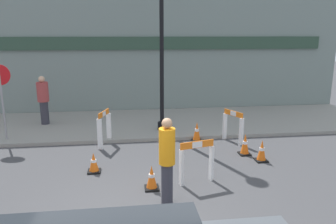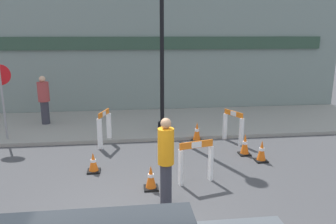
{
  "view_description": "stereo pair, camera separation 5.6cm",
  "coord_description": "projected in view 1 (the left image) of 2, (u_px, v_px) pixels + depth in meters",
  "views": [
    {
      "loc": [
        0.02,
        -4.88,
        3.2
      ],
      "look_at": [
        1.17,
        4.13,
        1.0
      ],
      "focal_mm": 35.0,
      "sensor_mm": 36.0,
      "label": 1
    },
    {
      "loc": [
        0.07,
        -4.88,
        3.2
      ],
      "look_at": [
        1.17,
        4.13,
        1.0
      ],
      "focal_mm": 35.0,
      "sensor_mm": 36.0,
      "label": 2
    }
  ],
  "objects": [
    {
      "name": "sidewalk_slab",
      "position": [
        127.0,
        124.0,
        11.64
      ],
      "size": [
        18.0,
        3.86,
        0.11
      ],
      "color": "gray",
      "rests_on": "ground_plane"
    },
    {
      "name": "storefront_facade",
      "position": [
        125.0,
        44.0,
        12.93
      ],
      "size": [
        18.0,
        0.22,
        5.5
      ],
      "color": "gray",
      "rests_on": "ground_plane"
    },
    {
      "name": "traffic_cone_3",
      "position": [
        197.0,
        132.0,
        9.88
      ],
      "size": [
        0.3,
        0.3,
        0.6
      ],
      "color": "black",
      "rests_on": "ground_plane"
    },
    {
      "name": "traffic_cone_2",
      "position": [
        262.0,
        151.0,
        8.33
      ],
      "size": [
        0.3,
        0.3,
        0.56
      ],
      "color": "black",
      "rests_on": "ground_plane"
    },
    {
      "name": "barricade_0",
      "position": [
        104.0,
        127.0,
        9.44
      ],
      "size": [
        0.36,
        0.74,
        1.03
      ],
      "rotation": [
        0.0,
        0.0,
        4.38
      ],
      "color": "white",
      "rests_on": "ground_plane"
    },
    {
      "name": "person_worker",
      "position": [
        167.0,
        158.0,
        6.09
      ],
      "size": [
        0.35,
        0.35,
        1.7
      ],
      "rotation": [
        0.0,
        0.0,
        1.42
      ],
      "color": "#33333D",
      "rests_on": "ground_plane"
    },
    {
      "name": "person_pedestrian",
      "position": [
        43.0,
        99.0,
        11.21
      ],
      "size": [
        0.52,
        0.52,
        1.68
      ],
      "rotation": [
        0.0,
        0.0,
        3.63
      ],
      "color": "#33333D",
      "rests_on": "sidewalk_slab"
    },
    {
      "name": "barricade_1",
      "position": [
        197.0,
        161.0,
        7.08
      ],
      "size": [
        0.79,
        0.32,
        0.95
      ],
      "rotation": [
        0.0,
        0.0,
        6.53
      ],
      "color": "white",
      "rests_on": "ground_plane"
    },
    {
      "name": "traffic_cone_1",
      "position": [
        152.0,
        178.0,
        6.84
      ],
      "size": [
        0.3,
        0.3,
        0.52
      ],
      "color": "black",
      "rests_on": "ground_plane"
    },
    {
      "name": "barricade_2",
      "position": [
        233.0,
        126.0,
        9.73
      ],
      "size": [
        0.45,
        0.74,
        0.96
      ],
      "rotation": [
        0.0,
        0.0,
        8.3
      ],
      "color": "white",
      "rests_on": "ground_plane"
    },
    {
      "name": "traffic_cone_0",
      "position": [
        245.0,
        145.0,
        8.78
      ],
      "size": [
        0.3,
        0.3,
        0.58
      ],
      "color": "black",
      "rests_on": "ground_plane"
    },
    {
      "name": "traffic_cone_4",
      "position": [
        94.0,
        163.0,
        7.68
      ],
      "size": [
        0.3,
        0.3,
        0.48
      ],
      "color": "black",
      "rests_on": "ground_plane"
    },
    {
      "name": "streetlamp_post",
      "position": [
        162.0,
        17.0,
        9.95
      ],
      "size": [
        0.44,
        0.44,
        5.57
      ],
      "color": "black",
      "rests_on": "sidewalk_slab"
    },
    {
      "name": "stop_sign",
      "position": [
        1.0,
        90.0,
        9.44
      ],
      "size": [
        0.6,
        0.06,
        2.22
      ],
      "rotation": [
        0.0,
        0.0,
        3.18
      ],
      "color": "gray",
      "rests_on": "sidewalk_slab"
    }
  ]
}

